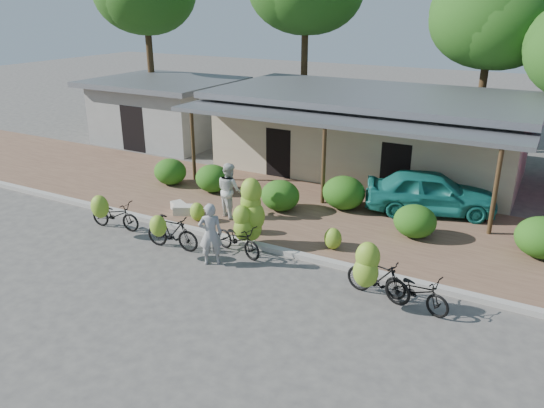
{
  "coord_description": "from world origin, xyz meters",
  "views": [
    {
      "loc": [
        6.9,
        -10.25,
        6.83
      ],
      "look_at": [
        -0.15,
        2.64,
        1.2
      ],
      "focal_mm": 35.0,
      "sensor_mm": 36.0,
      "label": 1
    }
  ],
  "objects_px": {
    "bike_far_left": "(113,214)",
    "bike_far_right": "(417,291)",
    "bystander": "(229,190)",
    "bike_right": "(375,274)",
    "tree_center_right": "(488,17)",
    "bike_center": "(245,223)",
    "teal_van": "(431,192)",
    "sack_far": "(180,207)",
    "bike_left": "(170,232)",
    "sack_near": "(186,210)",
    "vendor": "(211,234)"
  },
  "relations": [
    {
      "from": "bystander",
      "to": "teal_van",
      "type": "distance_m",
      "value": 6.74
    },
    {
      "from": "tree_center_right",
      "to": "bike_right",
      "type": "bearing_deg",
      "value": -88.72
    },
    {
      "from": "tree_center_right",
      "to": "bike_center",
      "type": "bearing_deg",
      "value": -104.36
    },
    {
      "from": "bike_far_left",
      "to": "bike_far_right",
      "type": "distance_m",
      "value": 9.64
    },
    {
      "from": "bike_right",
      "to": "bike_far_right",
      "type": "distance_m",
      "value": 1.04
    },
    {
      "from": "bike_far_left",
      "to": "vendor",
      "type": "relative_size",
      "value": 1.02
    },
    {
      "from": "bike_right",
      "to": "bystander",
      "type": "relative_size",
      "value": 0.99
    },
    {
      "from": "bike_right",
      "to": "teal_van",
      "type": "relative_size",
      "value": 0.42
    },
    {
      "from": "sack_far",
      "to": "vendor",
      "type": "xyz_separation_m",
      "value": [
        3.05,
        -2.5,
        0.64
      ]
    },
    {
      "from": "vendor",
      "to": "bystander",
      "type": "xyz_separation_m",
      "value": [
        -1.31,
        2.97,
        0.14
      ]
    },
    {
      "from": "bike_left",
      "to": "bike_far_right",
      "type": "distance_m",
      "value": 7.11
    },
    {
      "from": "sack_near",
      "to": "bike_right",
      "type": "bearing_deg",
      "value": -16.31
    },
    {
      "from": "bike_left",
      "to": "bike_far_right",
      "type": "xyz_separation_m",
      "value": [
        7.1,
        0.3,
        -0.13
      ]
    },
    {
      "from": "bike_right",
      "to": "vendor",
      "type": "height_order",
      "value": "vendor"
    },
    {
      "from": "bystander",
      "to": "bike_right",
      "type": "bearing_deg",
      "value": -178.27
    },
    {
      "from": "bike_far_right",
      "to": "teal_van",
      "type": "distance_m",
      "value": 6.14
    },
    {
      "from": "bike_far_right",
      "to": "bystander",
      "type": "height_order",
      "value": "bystander"
    },
    {
      "from": "vendor",
      "to": "bystander",
      "type": "distance_m",
      "value": 3.25
    },
    {
      "from": "teal_van",
      "to": "tree_center_right",
      "type": "bearing_deg",
      "value": -17.23
    },
    {
      "from": "bike_left",
      "to": "sack_far",
      "type": "xyz_separation_m",
      "value": [
        -1.51,
        2.34,
        -0.32
      ]
    },
    {
      "from": "bike_far_right",
      "to": "vendor",
      "type": "height_order",
      "value": "vendor"
    },
    {
      "from": "bike_center",
      "to": "teal_van",
      "type": "xyz_separation_m",
      "value": [
        4.05,
        5.31,
        -0.01
      ]
    },
    {
      "from": "bike_far_left",
      "to": "bystander",
      "type": "relative_size",
      "value": 1.0
    },
    {
      "from": "sack_far",
      "to": "teal_van",
      "type": "relative_size",
      "value": 0.17
    },
    {
      "from": "bike_far_left",
      "to": "bike_left",
      "type": "relative_size",
      "value": 1.04
    },
    {
      "from": "bike_far_left",
      "to": "bike_far_right",
      "type": "height_order",
      "value": "bike_far_left"
    },
    {
      "from": "bike_right",
      "to": "vendor",
      "type": "relative_size",
      "value": 1.01
    },
    {
      "from": "bike_center",
      "to": "teal_van",
      "type": "distance_m",
      "value": 6.68
    },
    {
      "from": "bike_right",
      "to": "sack_near",
      "type": "relative_size",
      "value": 2.13
    },
    {
      "from": "bike_center",
      "to": "bike_far_right",
      "type": "distance_m",
      "value": 5.23
    },
    {
      "from": "sack_far",
      "to": "tree_center_right",
      "type": "bearing_deg",
      "value": 61.88
    },
    {
      "from": "tree_center_right",
      "to": "vendor",
      "type": "bearing_deg",
      "value": -104.67
    },
    {
      "from": "bike_far_right",
      "to": "sack_far",
      "type": "distance_m",
      "value": 8.85
    },
    {
      "from": "bike_center",
      "to": "teal_van",
      "type": "relative_size",
      "value": 0.51
    },
    {
      "from": "bike_right",
      "to": "teal_van",
      "type": "height_order",
      "value": "bike_right"
    },
    {
      "from": "bike_far_right",
      "to": "sack_near",
      "type": "bearing_deg",
      "value": 93.79
    },
    {
      "from": "bike_far_right",
      "to": "bike_center",
      "type": "bearing_deg",
      "value": 99.09
    },
    {
      "from": "bike_center",
      "to": "bystander",
      "type": "distance_m",
      "value": 2.48
    },
    {
      "from": "bike_far_left",
      "to": "sack_near",
      "type": "bearing_deg",
      "value": -41.81
    },
    {
      "from": "bike_far_left",
      "to": "bike_right",
      "type": "relative_size",
      "value": 1.01
    },
    {
      "from": "sack_near",
      "to": "sack_far",
      "type": "bearing_deg",
      "value": 163.36
    },
    {
      "from": "bike_far_right",
      "to": "vendor",
      "type": "bearing_deg",
      "value": 111.69
    },
    {
      "from": "bike_right",
      "to": "tree_center_right",
      "type": "bearing_deg",
      "value": 12.71
    },
    {
      "from": "tree_center_right",
      "to": "bike_center",
      "type": "distance_m",
      "value": 16.3
    },
    {
      "from": "bike_right",
      "to": "sack_far",
      "type": "relative_size",
      "value": 2.41
    },
    {
      "from": "bike_far_right",
      "to": "bike_far_left",
      "type": "bearing_deg",
      "value": 107.08
    },
    {
      "from": "bike_far_left",
      "to": "sack_near",
      "type": "relative_size",
      "value": 2.15
    },
    {
      "from": "bike_far_left",
      "to": "bystander",
      "type": "xyz_separation_m",
      "value": [
        2.77,
        2.53,
        0.48
      ]
    },
    {
      "from": "teal_van",
      "to": "sack_near",
      "type": "bearing_deg",
      "value": 101.27
    },
    {
      "from": "bike_left",
      "to": "bystander",
      "type": "xyz_separation_m",
      "value": [
        0.23,
        2.81,
        0.46
      ]
    }
  ]
}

